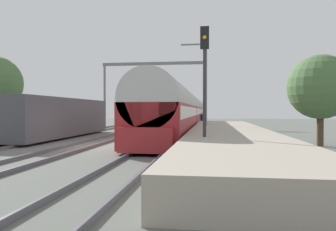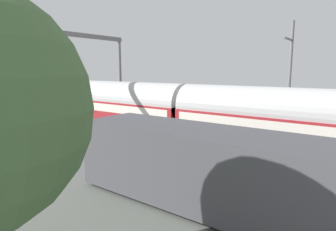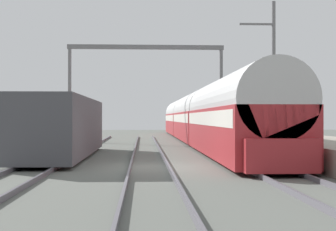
{
  "view_description": "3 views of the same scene",
  "coord_description": "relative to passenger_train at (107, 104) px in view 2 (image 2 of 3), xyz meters",
  "views": [
    {
      "loc": [
        6.95,
        -17.29,
        1.99
      ],
      "look_at": [
        4.16,
        3.43,
        1.66
      ],
      "focal_mm": 34.26,
      "sensor_mm": 36.0,
      "label": 1
    },
    {
      "loc": [
        -12.97,
        1.51,
        4.98
      ],
      "look_at": [
        -0.36,
        10.76,
        2.46
      ],
      "focal_mm": 30.67,
      "sensor_mm": 36.0,
      "label": 2
    },
    {
      "loc": [
        -0.25,
        -19.5,
        1.92
      ],
      "look_at": [
        2.08,
        26.75,
        2.14
      ],
      "focal_mm": 53.39,
      "sensor_mm": 36.0,
      "label": 3
    }
  ],
  "objects": [
    {
      "name": "freight_car",
      "position": [
        -8.33,
        -15.82,
        -0.5
      ],
      "size": [
        2.8,
        13.0,
        2.7
      ],
      "color": "#47474C",
      "rests_on": "ground"
    },
    {
      "name": "passenger_train",
      "position": [
        0.0,
        0.0,
        0.0
      ],
      "size": [
        2.93,
        49.2,
        3.82
      ],
      "color": "maroon",
      "rests_on": "ground"
    },
    {
      "name": "catenary_pole_east_mid",
      "position": [
        2.35,
        -14.55,
        2.18
      ],
      "size": [
        1.9,
        0.2,
        8.0
      ],
      "color": "slate",
      "rests_on": "ground"
    },
    {
      "name": "catenary_gantry",
      "position": [
        -4.16,
        0.38,
        3.68
      ],
      "size": [
        12.73,
        0.28,
        7.86
      ],
      "color": "slate",
      "rests_on": "ground"
    },
    {
      "name": "person_crossing",
      "position": [
        1.68,
        1.33,
        -0.94
      ],
      "size": [
        0.34,
        0.45,
        1.73
      ],
      "rotation": [
        0.0,
        0.0,
        4.44
      ],
      "color": "#2A2A2A",
      "rests_on": "ground"
    },
    {
      "name": "railway_signal_far",
      "position": [
        1.92,
        8.41,
        1.14
      ],
      "size": [
        0.36,
        0.3,
        4.84
      ],
      "color": "#2D2D33",
      "rests_on": "ground"
    }
  ]
}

